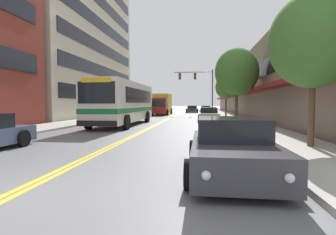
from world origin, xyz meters
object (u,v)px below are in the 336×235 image
object	(u,v)px
traffic_signal_mast	(199,83)
car_dark_grey_parked_right_foreground	(231,148)
street_tree_right_far	(226,87)
car_champagne_parked_right_far	(209,113)
car_silver_parked_right_mid	(206,110)
street_tree_right_near	(314,41)
car_red_parked_left_mid	(145,111)
street_tree_right_mid	(237,72)
car_charcoal_moving_lead	(192,109)
box_truck	(162,104)
city_bus	(124,102)
car_black_parked_left_far	(135,113)
car_beige_parked_right_end	(209,115)

from	to	relation	value
traffic_signal_mast	car_dark_grey_parked_right_foreground	bearing A→B (deg)	-88.31
street_tree_right_far	car_champagne_parked_right_far	bearing A→B (deg)	-126.71
car_silver_parked_right_mid	street_tree_right_near	distance (m)	36.01
car_red_parked_left_mid	street_tree_right_far	bearing A→B (deg)	-11.20
car_champagne_parked_right_far	street_tree_right_near	world-z (taller)	street_tree_right_near
street_tree_right_near	street_tree_right_mid	world-z (taller)	street_tree_right_mid
street_tree_right_near	street_tree_right_far	world-z (taller)	street_tree_right_near
car_red_parked_left_mid	traffic_signal_mast	xyz separation A→B (m)	(7.68, 2.47, 4.06)
car_champagne_parked_right_far	car_charcoal_moving_lead	size ratio (longest dim) A/B	1.00
box_truck	street_tree_right_far	xyz separation A→B (m)	(9.00, -4.56, 2.18)
car_charcoal_moving_lead	street_tree_right_mid	xyz separation A→B (m)	(4.64, -24.48, 3.86)
box_truck	traffic_signal_mast	size ratio (longest dim) A/B	1.05
car_champagne_parked_right_far	street_tree_right_far	size ratio (longest dim) A/B	0.95
car_champagne_parked_right_far	car_dark_grey_parked_right_foreground	bearing A→B (deg)	-90.42
city_bus	car_black_parked_left_far	world-z (taller)	city_bus
traffic_signal_mast	car_champagne_parked_right_far	bearing A→B (deg)	-81.65
car_silver_parked_right_mid	traffic_signal_mast	size ratio (longest dim) A/B	0.66
car_champagne_parked_right_far	street_tree_right_mid	distance (m)	8.64
car_champagne_parked_right_far	traffic_signal_mast	distance (m)	8.84
traffic_signal_mast	street_tree_right_far	size ratio (longest dim) A/B	1.29
street_tree_right_near	car_red_parked_left_mid	bearing A→B (deg)	114.38
box_truck	street_tree_right_mid	size ratio (longest dim) A/B	1.08
car_silver_parked_right_mid	traffic_signal_mast	world-z (taller)	traffic_signal_mast
traffic_signal_mast	car_black_parked_left_far	bearing A→B (deg)	-131.60
car_charcoal_moving_lead	traffic_signal_mast	xyz separation A→B (m)	(1.32, -9.33, 4.11)
car_dark_grey_parked_right_foreground	car_champagne_parked_right_far	size ratio (longest dim) A/B	0.90
car_red_parked_left_mid	traffic_signal_mast	size ratio (longest dim) A/B	0.68
box_truck	traffic_signal_mast	bearing A→B (deg)	1.15
car_beige_parked_right_end	street_tree_right_far	distance (m)	10.24
city_bus	car_beige_parked_right_end	bearing A→B (deg)	33.79
city_bus	street_tree_right_mid	bearing A→B (deg)	20.95
car_dark_grey_parked_right_foreground	traffic_signal_mast	xyz separation A→B (m)	(-0.95, 32.36, 4.09)
city_bus	box_truck	xyz separation A→B (m)	(0.26, 18.54, -0.27)
car_silver_parked_right_mid	car_beige_parked_right_end	xyz separation A→B (m)	(-0.12, -21.10, 0.01)
car_dark_grey_parked_right_foreground	traffic_signal_mast	world-z (taller)	traffic_signal_mast
box_truck	car_black_parked_left_far	bearing A→B (deg)	-103.33
street_tree_right_mid	car_dark_grey_parked_right_foreground	bearing A→B (deg)	-97.84
city_bus	car_beige_parked_right_end	world-z (taller)	city_bus
car_champagne_parked_right_far	street_tree_right_near	xyz separation A→B (m)	(3.08, -20.98, 3.36)
car_champagne_parked_right_far	box_truck	world-z (taller)	box_truck
car_dark_grey_parked_right_foreground	car_champagne_parked_right_far	distance (m)	24.63
car_beige_parked_right_end	street_tree_right_near	distance (m)	15.34
car_red_parked_left_mid	car_charcoal_moving_lead	distance (m)	13.41
traffic_signal_mast	street_tree_right_far	world-z (taller)	traffic_signal_mast
car_black_parked_left_far	street_tree_right_near	xyz separation A→B (m)	(11.78, -20.19, 3.35)
car_black_parked_left_far	car_silver_parked_right_mid	world-z (taller)	car_silver_parked_right_mid
car_red_parked_left_mid	box_truck	size ratio (longest dim) A/B	0.65
box_truck	street_tree_right_far	distance (m)	10.32
city_bus	traffic_signal_mast	xyz separation A→B (m)	(5.84, 18.65, 2.87)
city_bus	street_tree_right_near	size ratio (longest dim) A/B	1.96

